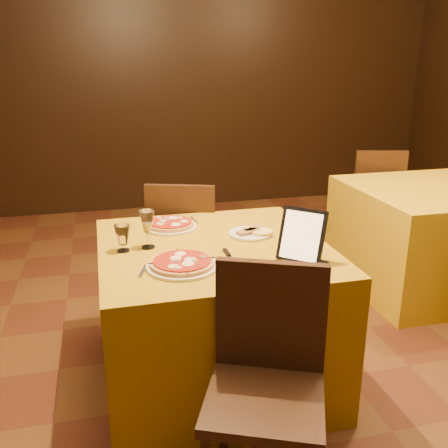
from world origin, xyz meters
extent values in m
cube|color=#5E2D19|center=(0.00, 0.00, -0.01)|extent=(6.00, 7.00, 0.01)
cube|color=black|center=(0.00, 3.50, 1.40)|extent=(6.00, 0.01, 2.80)
cube|color=#AA800A|center=(-0.32, 0.18, 0.38)|extent=(1.10, 1.10, 0.75)
cube|color=#E4B30E|center=(1.46, 0.91, 0.38)|extent=(1.10, 1.10, 0.75)
cylinder|color=white|center=(-0.51, -0.06, 0.76)|extent=(0.31, 0.31, 0.01)
cylinder|color=#AD4C23|center=(-0.51, -0.06, 0.77)|extent=(0.28, 0.28, 0.02)
cylinder|color=white|center=(-0.48, 0.49, 0.76)|extent=(0.29, 0.29, 0.01)
cylinder|color=#AD4C23|center=(-0.48, 0.49, 0.77)|extent=(0.26, 0.26, 0.02)
cylinder|color=white|center=(-0.10, 0.27, 0.76)|extent=(0.22, 0.22, 0.01)
cylinder|color=olive|center=(-0.10, 0.27, 0.77)|extent=(0.14, 0.14, 0.02)
cube|color=black|center=(0.02, -0.11, 0.87)|extent=(0.22, 0.21, 0.24)
cube|color=#B2B1B8|center=(-0.28, -0.04, 0.75)|extent=(0.02, 0.22, 0.01)
cube|color=silver|center=(-0.68, -0.07, 0.75)|extent=(0.06, 0.14, 0.01)
cube|color=silver|center=(-0.34, 0.58, 0.75)|extent=(0.02, 0.14, 0.01)
camera|label=1|loc=(-0.83, -2.05, 1.61)|focal=40.00mm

